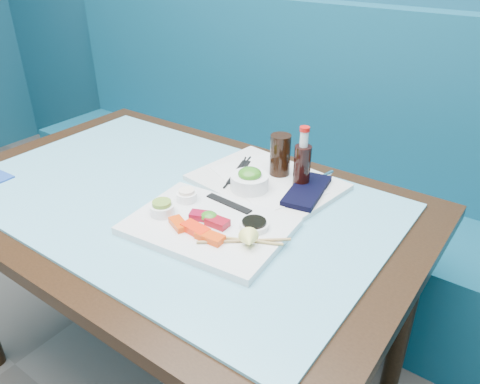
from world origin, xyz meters
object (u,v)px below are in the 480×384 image
Objects in this scene: sashimi_plate at (209,226)px; cola_bottle_body at (302,169)px; dining_table at (174,222)px; cola_glass at (280,155)px; booth_bench at (305,194)px; serving_tray at (267,182)px; seaweed_bowl at (250,182)px.

cola_bottle_body is (0.09, 0.32, 0.06)m from sashimi_plate.
dining_table is 11.03× the size of cola_glass.
booth_bench is at bearing 115.55° from cola_bottle_body.
serving_tray is 2.94× the size of cola_bottle_body.
sashimi_plate reaches higher than dining_table.
seaweed_bowl is (-0.02, 0.21, 0.03)m from sashimi_plate.
booth_bench is 7.63× the size of sashimi_plate.
cola_bottle_body is (0.10, 0.03, 0.06)m from serving_tray.
cola_glass is 0.09m from cola_bottle_body.
dining_table is (0.00, -0.84, 0.29)m from booth_bench.
booth_bench is at bearing 108.93° from cola_glass.
seaweed_bowl is at bearing -75.94° from booth_bench.
seaweed_bowl is 0.79× the size of cola_bottle_body.
seaweed_bowl is (0.17, 0.14, 0.13)m from dining_table.
dining_table is at bearing -90.00° from booth_bench.
cola_bottle_body reaches higher than dining_table.
cola_bottle_body is (0.28, -0.59, 0.45)m from booth_bench.
sashimi_plate is 0.22m from seaweed_bowl.
cola_glass is (0.19, 0.27, 0.17)m from dining_table.
serving_tray is at bearing -163.62° from cola_bottle_body.
booth_bench is 2.14× the size of dining_table.
serving_tray reaches higher than dining_table.
serving_tray is (0.18, 0.22, 0.10)m from dining_table.
seaweed_bowl is at bearing 39.03° from dining_table.
booth_bench reaches higher than seaweed_bowl.
cola_glass reaches higher than dining_table.
serving_tray is at bearing 87.41° from sashimi_plate.
booth_bench reaches higher than cola_bottle_body.
sashimi_plate is 3.10× the size of cola_glass.
cola_glass is (0.02, 0.13, 0.04)m from seaweed_bowl.
dining_table is 3.56× the size of sashimi_plate.
seaweed_bowl is at bearing 90.94° from sashimi_plate.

